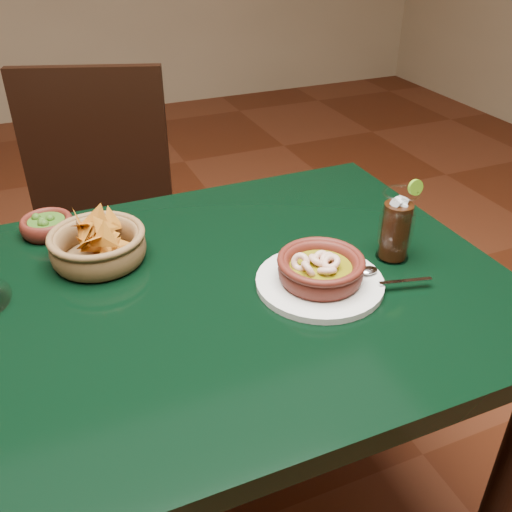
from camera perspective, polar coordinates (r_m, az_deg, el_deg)
name	(u,v)px	position (r m, az deg, el deg)	size (l,w,h in m)	color
dining_table	(183,339)	(1.08, -7.35, -8.19)	(1.20, 0.80, 0.75)	black
dining_chair	(98,229)	(1.72, -15.54, 2.61)	(0.56, 0.56, 0.96)	black
shrimp_plate	(321,272)	(1.03, 6.47, -1.58)	(0.30, 0.23, 0.07)	silver
chip_basket	(98,245)	(1.13, -15.52, 1.04)	(0.22, 0.22, 0.14)	brown
guacamole_ramekin	(47,225)	(1.26, -20.18, 2.93)	(0.13, 0.13, 0.04)	#481610
cola_drink	(396,226)	(1.12, 13.85, 2.92)	(0.14, 0.14, 0.16)	white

